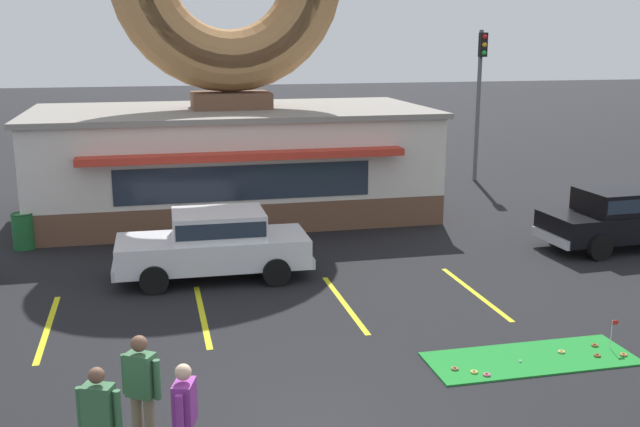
% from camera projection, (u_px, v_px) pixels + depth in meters
% --- Properties ---
extents(donut_shop_building, '(12.30, 6.75, 10.96)m').
position_uv_depth(donut_shop_building, '(231.00, 96.00, 23.27)').
color(donut_shop_building, brown).
rests_on(donut_shop_building, ground).
extents(putting_mat, '(3.70, 1.34, 0.03)m').
position_uv_depth(putting_mat, '(531.00, 359.00, 13.16)').
color(putting_mat, '#1E842D').
rests_on(putting_mat, ground).
extents(mini_donut_near_left, '(0.13, 0.13, 0.04)m').
position_uv_depth(mini_donut_near_left, '(595.00, 345.00, 13.66)').
color(mini_donut_near_left, brown).
rests_on(mini_donut_near_left, putting_mat).
extents(mini_donut_near_right, '(0.13, 0.13, 0.04)m').
position_uv_depth(mini_donut_near_right, '(455.00, 369.00, 12.70)').
color(mini_donut_near_right, '#A5724C').
rests_on(mini_donut_near_right, putting_mat).
extents(mini_donut_mid_left, '(0.13, 0.13, 0.04)m').
position_uv_depth(mini_donut_mid_left, '(561.00, 352.00, 13.38)').
color(mini_donut_mid_left, '#E5C666').
rests_on(mini_donut_mid_left, putting_mat).
extents(mini_donut_mid_centre, '(0.13, 0.13, 0.04)m').
position_uv_depth(mini_donut_mid_centre, '(624.00, 355.00, 13.25)').
color(mini_donut_mid_centre, '#D17F47').
rests_on(mini_donut_mid_centre, putting_mat).
extents(mini_donut_mid_right, '(0.13, 0.13, 0.04)m').
position_uv_depth(mini_donut_mid_right, '(597.00, 355.00, 13.22)').
color(mini_donut_mid_right, brown).
rests_on(mini_donut_mid_right, putting_mat).
extents(mini_donut_far_left, '(0.13, 0.13, 0.04)m').
position_uv_depth(mini_donut_far_left, '(474.00, 372.00, 12.57)').
color(mini_donut_far_left, '#E5C666').
rests_on(mini_donut_far_left, putting_mat).
extents(mini_donut_far_centre, '(0.13, 0.13, 0.04)m').
position_uv_depth(mini_donut_far_centre, '(487.00, 375.00, 12.47)').
color(mini_donut_far_centre, '#D8667F').
rests_on(mini_donut_far_centre, putting_mat).
extents(golf_ball, '(0.04, 0.04, 0.04)m').
position_uv_depth(golf_ball, '(520.00, 361.00, 12.99)').
color(golf_ball, white).
rests_on(golf_ball, putting_mat).
extents(putting_flag_pin, '(0.13, 0.01, 0.55)m').
position_uv_depth(putting_flag_pin, '(614.00, 327.00, 13.47)').
color(putting_flag_pin, silver).
rests_on(putting_flag_pin, putting_mat).
extents(car_black, '(4.64, 2.14, 1.60)m').
position_uv_depth(car_black, '(623.00, 216.00, 20.00)').
color(car_black, black).
rests_on(car_black, ground).
extents(car_white, '(4.58, 2.03, 1.60)m').
position_uv_depth(car_white, '(215.00, 242.00, 17.46)').
color(car_white, silver).
rests_on(car_white, ground).
extents(pedestrian_blue_sweater_man, '(0.56, 0.37, 1.57)m').
position_uv_depth(pedestrian_blue_sweater_man, '(100.00, 420.00, 9.36)').
color(pedestrian_blue_sweater_man, '#7F7056').
rests_on(pedestrian_blue_sweater_man, ground).
extents(pedestrian_hooded_kid, '(0.51, 0.41, 1.69)m').
position_uv_depth(pedestrian_hooded_kid, '(142.00, 388.00, 10.05)').
color(pedestrian_hooded_kid, '#7F7056').
rests_on(pedestrian_hooded_kid, ground).
extents(pedestrian_leather_jacket_man, '(0.34, 0.58, 1.59)m').
position_uv_depth(pedestrian_leather_jacket_man, '(185.00, 417.00, 9.40)').
color(pedestrian_leather_jacket_man, '#7F7056').
rests_on(pedestrian_leather_jacket_man, ground).
extents(trash_bin, '(0.57, 0.57, 0.97)m').
position_uv_depth(trash_bin, '(23.00, 231.00, 19.96)').
color(trash_bin, '#1E662D').
rests_on(trash_bin, ground).
extents(traffic_light_pole, '(0.28, 0.47, 5.80)m').
position_uv_depth(traffic_light_pole, '(480.00, 86.00, 28.74)').
color(traffic_light_pole, '#595B60').
rests_on(traffic_light_pole, ground).
extents(parking_stripe_far_left, '(0.12, 3.60, 0.01)m').
position_uv_depth(parking_stripe_far_left, '(48.00, 327.00, 14.62)').
color(parking_stripe_far_left, yellow).
rests_on(parking_stripe_far_left, ground).
extents(parking_stripe_left, '(0.12, 3.60, 0.01)m').
position_uv_depth(parking_stripe_left, '(202.00, 315.00, 15.28)').
color(parking_stripe_left, yellow).
rests_on(parking_stripe_left, ground).
extents(parking_stripe_mid_left, '(0.12, 3.60, 0.01)m').
position_uv_depth(parking_stripe_mid_left, '(344.00, 303.00, 15.94)').
color(parking_stripe_mid_left, yellow).
rests_on(parking_stripe_mid_left, ground).
extents(parking_stripe_centre, '(0.12, 3.60, 0.01)m').
position_uv_depth(parking_stripe_centre, '(475.00, 293.00, 16.60)').
color(parking_stripe_centre, yellow).
rests_on(parking_stripe_centre, ground).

